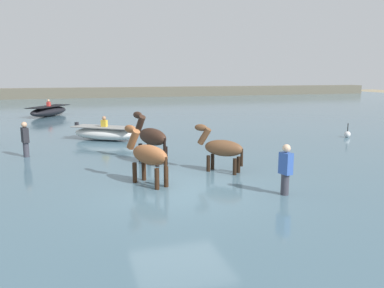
{
  "coord_description": "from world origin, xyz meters",
  "views": [
    {
      "loc": [
        -2.46,
        -9.21,
        3.31
      ],
      "look_at": [
        1.42,
        3.61,
        0.85
      ],
      "focal_mm": 35.67,
      "sensor_mm": 36.0,
      "label": 1
    }
  ],
  "objects_px": {
    "person_wading_close": "(26,143)",
    "channel_buoy": "(347,134)",
    "horse_lead_dark_bay": "(151,138)",
    "boat_far_offshore": "(49,111)",
    "horse_flank_chestnut": "(148,156)",
    "horse_trailing_bay": "(221,149)",
    "boat_distant_east": "(105,133)",
    "person_onlooker_right": "(285,175)"
  },
  "relations": [
    {
      "from": "channel_buoy",
      "to": "boat_far_offshore",
      "type": "bearing_deg",
      "value": 135.27
    },
    {
      "from": "horse_lead_dark_bay",
      "to": "channel_buoy",
      "type": "bearing_deg",
      "value": 14.0
    },
    {
      "from": "horse_flank_chestnut",
      "to": "person_onlooker_right",
      "type": "bearing_deg",
      "value": -31.76
    },
    {
      "from": "horse_trailing_bay",
      "to": "boat_far_offshore",
      "type": "relative_size",
      "value": 0.46
    },
    {
      "from": "horse_lead_dark_bay",
      "to": "person_onlooker_right",
      "type": "height_order",
      "value": "horse_lead_dark_bay"
    },
    {
      "from": "person_onlooker_right",
      "to": "channel_buoy",
      "type": "relative_size",
      "value": 2.41
    },
    {
      "from": "horse_lead_dark_bay",
      "to": "boat_distant_east",
      "type": "relative_size",
      "value": 0.65
    },
    {
      "from": "boat_distant_east",
      "to": "channel_buoy",
      "type": "relative_size",
      "value": 4.63
    },
    {
      "from": "horse_lead_dark_bay",
      "to": "person_onlooker_right",
      "type": "relative_size",
      "value": 1.24
    },
    {
      "from": "horse_flank_chestnut",
      "to": "person_onlooker_right",
      "type": "height_order",
      "value": "horse_flank_chestnut"
    },
    {
      "from": "horse_flank_chestnut",
      "to": "person_onlooker_right",
      "type": "distance_m",
      "value": 3.63
    },
    {
      "from": "boat_far_offshore",
      "to": "person_onlooker_right",
      "type": "distance_m",
      "value": 21.98
    },
    {
      "from": "horse_trailing_bay",
      "to": "channel_buoy",
      "type": "distance_m",
      "value": 9.16
    },
    {
      "from": "person_wading_close",
      "to": "person_onlooker_right",
      "type": "xyz_separation_m",
      "value": [
        6.69,
        -6.63,
        0.0
      ]
    },
    {
      "from": "person_wading_close",
      "to": "channel_buoy",
      "type": "distance_m",
      "value": 14.07
    },
    {
      "from": "horse_trailing_bay",
      "to": "boat_distant_east",
      "type": "height_order",
      "value": "horse_trailing_bay"
    },
    {
      "from": "boat_far_offshore",
      "to": "person_wading_close",
      "type": "relative_size",
      "value": 2.39
    },
    {
      "from": "channel_buoy",
      "to": "boat_distant_east",
      "type": "bearing_deg",
      "value": 166.8
    },
    {
      "from": "boat_distant_east",
      "to": "channel_buoy",
      "type": "xyz_separation_m",
      "value": [
        11.06,
        -2.6,
        -0.16
      ]
    },
    {
      "from": "horse_trailing_bay",
      "to": "boat_distant_east",
      "type": "distance_m",
      "value": 7.54
    },
    {
      "from": "boat_far_offshore",
      "to": "person_wading_close",
      "type": "xyz_separation_m",
      "value": [
        0.09,
        -14.28,
        0.16
      ]
    },
    {
      "from": "person_onlooker_right",
      "to": "boat_distant_east",
      "type": "bearing_deg",
      "value": 111.26
    },
    {
      "from": "boat_far_offshore",
      "to": "horse_trailing_bay",
      "type": "bearing_deg",
      "value": -71.63
    },
    {
      "from": "horse_trailing_bay",
      "to": "horse_flank_chestnut",
      "type": "xyz_separation_m",
      "value": [
        -2.38,
        -0.67,
        0.08
      ]
    },
    {
      "from": "horse_trailing_bay",
      "to": "person_wading_close",
      "type": "xyz_separation_m",
      "value": [
        -6.0,
        4.05,
        -0.19
      ]
    },
    {
      "from": "boat_distant_east",
      "to": "channel_buoy",
      "type": "height_order",
      "value": "boat_distant_east"
    },
    {
      "from": "horse_flank_chestnut",
      "to": "person_wading_close",
      "type": "height_order",
      "value": "horse_flank_chestnut"
    },
    {
      "from": "person_wading_close",
      "to": "channel_buoy",
      "type": "bearing_deg",
      "value": 1.06
    },
    {
      "from": "boat_far_offshore",
      "to": "person_onlooker_right",
      "type": "bearing_deg",
      "value": -72.03
    },
    {
      "from": "horse_flank_chestnut",
      "to": "boat_far_offshore",
      "type": "bearing_deg",
      "value": 101.02
    },
    {
      "from": "boat_far_offshore",
      "to": "channel_buoy",
      "type": "bearing_deg",
      "value": -44.73
    },
    {
      "from": "horse_lead_dark_bay",
      "to": "boat_far_offshore",
      "type": "relative_size",
      "value": 0.52
    },
    {
      "from": "horse_flank_chestnut",
      "to": "channel_buoy",
      "type": "distance_m",
      "value": 11.6
    },
    {
      "from": "horse_trailing_bay",
      "to": "person_onlooker_right",
      "type": "xyz_separation_m",
      "value": [
        0.7,
        -2.58,
        -0.19
      ]
    },
    {
      "from": "boat_distant_east",
      "to": "horse_trailing_bay",
      "type": "bearing_deg",
      "value": -66.56
    },
    {
      "from": "person_wading_close",
      "to": "horse_flank_chestnut",
      "type": "bearing_deg",
      "value": -52.58
    },
    {
      "from": "horse_lead_dark_bay",
      "to": "person_onlooker_right",
      "type": "bearing_deg",
      "value": -60.41
    },
    {
      "from": "horse_trailing_bay",
      "to": "person_onlooker_right",
      "type": "distance_m",
      "value": 2.68
    },
    {
      "from": "horse_flank_chestnut",
      "to": "boat_distant_east",
      "type": "xyz_separation_m",
      "value": [
        -0.61,
        7.58,
        -0.47
      ]
    },
    {
      "from": "boat_far_offshore",
      "to": "channel_buoy",
      "type": "relative_size",
      "value": 5.76
    },
    {
      "from": "horse_lead_dark_bay",
      "to": "boat_distant_east",
      "type": "bearing_deg",
      "value": 103.11
    },
    {
      "from": "horse_lead_dark_bay",
      "to": "channel_buoy",
      "type": "xyz_separation_m",
      "value": [
        9.88,
        2.47,
        -0.69
      ]
    }
  ]
}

